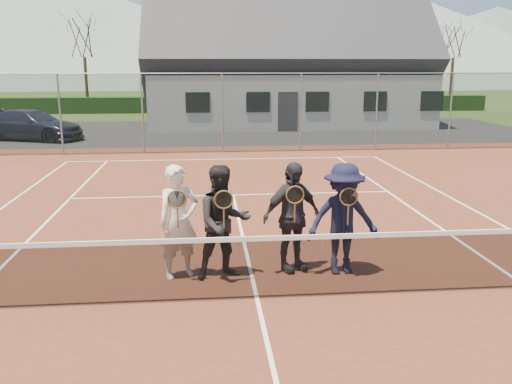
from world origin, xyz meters
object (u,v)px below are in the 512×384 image
tennis_net (257,265)px  player_b (223,222)px  clubhouse (286,52)px  car_c (32,125)px  player_c (292,217)px  player_d (343,219)px  player_a (179,222)px

tennis_net → player_b: player_b is taller
clubhouse → player_b: size_ratio=8.67×
car_c → tennis_net: size_ratio=0.40×
car_c → player_c: (9.09, -16.89, 0.24)m
car_c → player_c: bearing=-131.8°
player_b → player_d: (1.91, -0.00, -0.00)m
tennis_net → clubhouse: size_ratio=0.75×
player_b → car_c: bearing=115.0°
tennis_net → player_c: 1.34m
tennis_net → player_c: bearing=58.5°
tennis_net → clubhouse: 24.57m
player_c → player_b: bearing=-169.7°
player_a → player_c: same height
tennis_net → player_b: bearing=116.1°
tennis_net → clubhouse: clubhouse is taller
clubhouse → player_c: clubhouse is taller
player_a → player_d: 2.60m
tennis_net → player_d: 1.76m
player_b → player_d: same height
player_a → player_d: bearing=-1.9°
car_c → clubhouse: (12.42, 6.01, 3.31)m
clubhouse → player_b: (-4.44, -23.10, -3.07)m
clubhouse → player_d: clubhouse is taller
player_a → player_c: size_ratio=1.00×
car_c → player_a: size_ratio=2.60×
player_b → player_d: 1.91m
tennis_net → player_b: (-0.44, 0.89, 0.38)m
clubhouse → tennis_net: bearing=-99.5°
tennis_net → player_a: player_a is taller
player_d → clubhouse: bearing=83.7°
car_c → player_b: (7.98, -17.09, 0.24)m
tennis_net → player_d: (1.47, 0.89, 0.38)m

